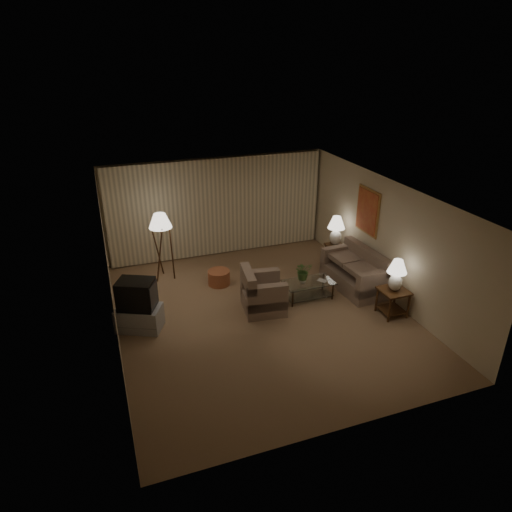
{
  "coord_description": "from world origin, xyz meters",
  "views": [
    {
      "loc": [
        -2.97,
        -7.95,
        5.32
      ],
      "look_at": [
        0.09,
        0.6,
        1.12
      ],
      "focal_mm": 32.0,
      "sensor_mm": 36.0,
      "label": 1
    }
  ],
  "objects_px": {
    "floor_lamp": "(162,245)",
    "tv_cabinet": "(139,318)",
    "side_table_near": "(393,298)",
    "side_table_far": "(334,252)",
    "coffee_table": "(308,287)",
    "ottoman": "(219,278)",
    "vase": "(303,280)",
    "table_lamp_near": "(397,272)",
    "armchair": "(264,294)",
    "table_lamp_far": "(336,228)",
    "sofa": "(354,273)",
    "crt_tv": "(136,294)"
  },
  "relations": [
    {
      "from": "floor_lamp",
      "to": "tv_cabinet",
      "type": "bearing_deg",
      "value": -112.33
    },
    {
      "from": "side_table_near",
      "to": "side_table_far",
      "type": "xyz_separation_m",
      "value": [
        -0.0,
        2.6,
        -0.02
      ]
    },
    {
      "from": "coffee_table",
      "to": "ottoman",
      "type": "height_order",
      "value": "coffee_table"
    },
    {
      "from": "floor_lamp",
      "to": "vase",
      "type": "bearing_deg",
      "value": -37.18
    },
    {
      "from": "side_table_near",
      "to": "coffee_table",
      "type": "height_order",
      "value": "side_table_near"
    },
    {
      "from": "table_lamp_near",
      "to": "coffee_table",
      "type": "height_order",
      "value": "table_lamp_near"
    },
    {
      "from": "side_table_far",
      "to": "vase",
      "type": "height_order",
      "value": "side_table_far"
    },
    {
      "from": "floor_lamp",
      "to": "armchair",
      "type": "bearing_deg",
      "value": -51.18
    },
    {
      "from": "side_table_near",
      "to": "table_lamp_far",
      "type": "bearing_deg",
      "value": 90.0
    },
    {
      "from": "armchair",
      "to": "sofa",
      "type": "bearing_deg",
      "value": -77.02
    },
    {
      "from": "table_lamp_far",
      "to": "table_lamp_near",
      "type": "bearing_deg",
      "value": -90.0
    },
    {
      "from": "armchair",
      "to": "tv_cabinet",
      "type": "bearing_deg",
      "value": 94.48
    },
    {
      "from": "tv_cabinet",
      "to": "floor_lamp",
      "type": "relative_size",
      "value": 0.61
    },
    {
      "from": "sofa",
      "to": "armchair",
      "type": "xyz_separation_m",
      "value": [
        -2.39,
        -0.22,
        0.01
      ]
    },
    {
      "from": "tv_cabinet",
      "to": "floor_lamp",
      "type": "bearing_deg",
      "value": 93.23
    },
    {
      "from": "sofa",
      "to": "ottoman",
      "type": "xyz_separation_m",
      "value": [
        -3.0,
        1.25,
        -0.2
      ]
    },
    {
      "from": "table_lamp_far",
      "to": "floor_lamp",
      "type": "relative_size",
      "value": 0.45
    },
    {
      "from": "coffee_table",
      "to": "crt_tv",
      "type": "bearing_deg",
      "value": 179.47
    },
    {
      "from": "vase",
      "to": "floor_lamp",
      "type": "bearing_deg",
      "value": 142.82
    },
    {
      "from": "vase",
      "to": "side_table_near",
      "type": "bearing_deg",
      "value": -39.02
    },
    {
      "from": "side_table_near",
      "to": "floor_lamp",
      "type": "bearing_deg",
      "value": 142.15
    },
    {
      "from": "armchair",
      "to": "crt_tv",
      "type": "distance_m",
      "value": 2.7
    },
    {
      "from": "sofa",
      "to": "floor_lamp",
      "type": "bearing_deg",
      "value": -119.07
    },
    {
      "from": "armchair",
      "to": "side_table_near",
      "type": "xyz_separation_m",
      "value": [
        2.54,
        -1.13,
        0.03
      ]
    },
    {
      "from": "ottoman",
      "to": "table_lamp_near",
      "type": "bearing_deg",
      "value": -39.49
    },
    {
      "from": "crt_tv",
      "to": "ottoman",
      "type": "relative_size",
      "value": 1.6
    },
    {
      "from": "coffee_table",
      "to": "floor_lamp",
      "type": "bearing_deg",
      "value": 144.25
    },
    {
      "from": "sofa",
      "to": "armchair",
      "type": "distance_m",
      "value": 2.4
    },
    {
      "from": "side_table_far",
      "to": "coffee_table",
      "type": "distance_m",
      "value": 1.94
    },
    {
      "from": "table_lamp_far",
      "to": "floor_lamp",
      "type": "height_order",
      "value": "floor_lamp"
    },
    {
      "from": "vase",
      "to": "sofa",
      "type": "bearing_deg",
      "value": 4.11
    },
    {
      "from": "coffee_table",
      "to": "tv_cabinet",
      "type": "distance_m",
      "value": 3.81
    },
    {
      "from": "ottoman",
      "to": "side_table_far",
      "type": "bearing_deg",
      "value": 0.05
    },
    {
      "from": "sofa",
      "to": "table_lamp_near",
      "type": "bearing_deg",
      "value": 3.04
    },
    {
      "from": "side_table_near",
      "to": "floor_lamp",
      "type": "xyz_separation_m",
      "value": [
        -4.34,
        3.37,
        0.48
      ]
    },
    {
      "from": "side_table_near",
      "to": "floor_lamp",
      "type": "distance_m",
      "value": 5.52
    },
    {
      "from": "armchair",
      "to": "tv_cabinet",
      "type": "height_order",
      "value": "armchair"
    },
    {
      "from": "table_lamp_far",
      "to": "crt_tv",
      "type": "height_order",
      "value": "table_lamp_far"
    },
    {
      "from": "crt_tv",
      "to": "floor_lamp",
      "type": "relative_size",
      "value": 0.5
    },
    {
      "from": "armchair",
      "to": "side_table_far",
      "type": "bearing_deg",
      "value": -52.19
    },
    {
      "from": "side_table_far",
      "to": "ottoman",
      "type": "distance_m",
      "value": 3.16
    },
    {
      "from": "armchair",
      "to": "coffee_table",
      "type": "height_order",
      "value": "armchair"
    },
    {
      "from": "armchair",
      "to": "floor_lamp",
      "type": "distance_m",
      "value": 2.92
    },
    {
      "from": "tv_cabinet",
      "to": "ottoman",
      "type": "bearing_deg",
      "value": 58.2
    },
    {
      "from": "floor_lamp",
      "to": "table_lamp_far",
      "type": "bearing_deg",
      "value": -10.1
    },
    {
      "from": "table_lamp_near",
      "to": "armchair",
      "type": "bearing_deg",
      "value": 155.97
    },
    {
      "from": "side_table_near",
      "to": "side_table_far",
      "type": "relative_size",
      "value": 1.0
    },
    {
      "from": "side_table_near",
      "to": "crt_tv",
      "type": "height_order",
      "value": "crt_tv"
    },
    {
      "from": "sofa",
      "to": "coffee_table",
      "type": "bearing_deg",
      "value": -88.7
    },
    {
      "from": "tv_cabinet",
      "to": "crt_tv",
      "type": "relative_size",
      "value": 1.22
    }
  ]
}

